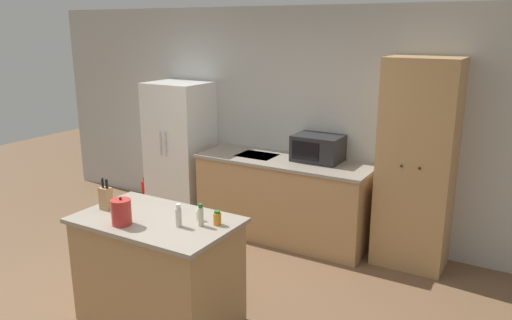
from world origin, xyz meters
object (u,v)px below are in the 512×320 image
kettle (121,212)px  fire_extinguisher (146,193)px  spice_bottle_amber_oil (178,216)px  refrigerator (180,149)px  spice_bottle_tall_dark (199,215)px  spice_bottle_short_red (201,216)px  pantry_cabinet (417,165)px  microwave (318,148)px  knife_block (106,198)px  spice_bottle_green_herb (217,218)px

kettle → fire_extinguisher: (-1.88, 2.25, -0.83)m
fire_extinguisher → spice_bottle_amber_oil: bearing=-42.2°
refrigerator → spice_bottle_tall_dark: refrigerator is taller
refrigerator → spice_bottle_short_red: refrigerator is taller
spice_bottle_tall_dark → spice_bottle_short_red: 0.12m
pantry_cabinet → microwave: bearing=177.6°
knife_block → spice_bottle_short_red: 0.89m
refrigerator → spice_bottle_amber_oil: (1.67, -2.09, 0.13)m
pantry_cabinet → spice_bottle_amber_oil: size_ratio=11.80×
refrigerator → knife_block: 2.31m
microwave → spice_bottle_short_red: 2.10m
spice_bottle_tall_dark → spice_bottle_amber_oil: 0.19m
spice_bottle_amber_oil → kettle: bearing=-154.3°
refrigerator → spice_bottle_green_herb: refrigerator is taller
spice_bottle_tall_dark → microwave: bearing=86.3°
spice_bottle_amber_oil → spice_bottle_green_herb: spice_bottle_amber_oil is taller
kettle → fire_extinguisher: kettle is taller
spice_bottle_tall_dark → spice_bottle_short_red: size_ratio=0.53×
pantry_cabinet → fire_extinguisher: size_ratio=5.30×
spice_bottle_tall_dark → spice_bottle_amber_oil: size_ratio=0.53×
kettle → fire_extinguisher: bearing=129.8°
spice_bottle_amber_oil → fire_extinguisher: size_ratio=0.45×
refrigerator → spice_bottle_green_herb: 2.71m
spice_bottle_short_red → fire_extinguisher: bearing=140.8°
pantry_cabinet → kettle: 2.87m
spice_bottle_amber_oil → fire_extinguisher: 3.18m
pantry_cabinet → knife_block: bearing=-132.9°
microwave → knife_block: (-0.94, -2.21, -0.07)m
spice_bottle_short_red → spice_bottle_amber_oil: bearing=-145.4°
microwave → refrigerator: bearing=-177.0°
pantry_cabinet → kettle: bearing=-125.4°
refrigerator → fire_extinguisher: bearing=-176.9°
spice_bottle_tall_dark → spice_bottle_short_red: (0.08, -0.08, 0.04)m
spice_bottle_short_red → spice_bottle_amber_oil: (-0.14, -0.09, 0.00)m
kettle → fire_extinguisher: size_ratio=0.57×
pantry_cabinet → spice_bottle_green_herb: pantry_cabinet is taller
microwave → spice_bottle_amber_oil: (-0.19, -2.19, -0.09)m
spice_bottle_green_herb → fire_extinguisher: bearing=143.1°
spice_bottle_tall_dark → spice_bottle_short_red: bearing=-45.3°
spice_bottle_short_red → fire_extinguisher: 3.22m
spice_bottle_green_herb → kettle: (-0.63, -0.37, 0.05)m
microwave → fire_extinguisher: size_ratio=1.32×
kettle → microwave: bearing=76.2°
refrigerator → knife_block: refrigerator is taller
refrigerator → kettle: bearing=-61.0°
spice_bottle_tall_dark → spice_bottle_amber_oil: spice_bottle_amber_oil is taller
refrigerator → microwave: bearing=3.0°
microwave → spice_bottle_short_red: (-0.05, -2.10, -0.09)m
spice_bottle_amber_oil → knife_block: bearing=-178.6°
refrigerator → spice_bottle_amber_oil: refrigerator is taller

